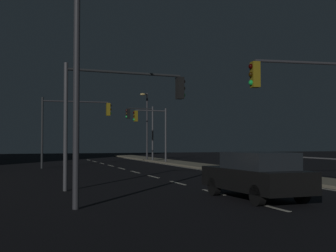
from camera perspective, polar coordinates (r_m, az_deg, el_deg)
ground_plane at (r=21.36m, az=0.82°, el=-7.17°), size 112.00×112.00×0.00m
sidewalk_right at (r=24.16m, az=15.09°, el=-6.34°), size 2.52×77.00×0.14m
lane_markings_center at (r=24.68m, az=-1.89°, el=-6.47°), size 0.14×50.00×0.01m
lane_edge_line at (r=27.78m, az=6.72°, el=-5.96°), size 0.14×53.00×0.01m
car at (r=15.24m, az=11.15°, el=-6.10°), size 2.03×4.48×1.57m
traffic_light_far_left at (r=39.82m, az=-2.15°, el=0.26°), size 3.19×0.53×4.81m
traffic_light_near_left at (r=18.55m, az=-5.71°, el=3.25°), size 5.24×0.66×5.03m
traffic_light_mid_left at (r=43.12m, az=-3.43°, el=0.44°), size 2.87×0.64×5.23m
traffic_light_far_right at (r=33.66m, az=-11.86°, el=1.03°), size 5.11×0.38×5.14m
traffic_light_near_right at (r=17.82m, az=17.87°, el=3.92°), size 4.71×0.76×5.02m
street_lamp_across_street at (r=13.57m, az=-11.08°, el=7.99°), size 1.17×1.96×7.03m
street_lamp_median at (r=45.54m, az=-2.79°, el=0.86°), size 1.10×1.24×6.77m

